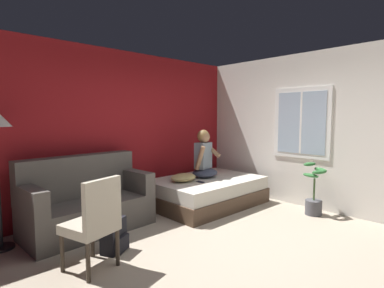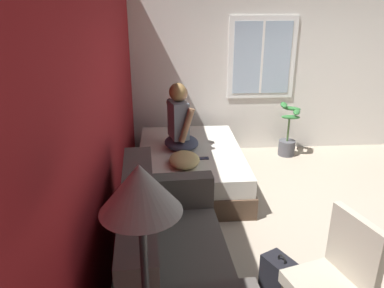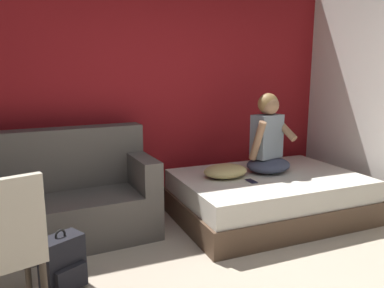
{
  "view_description": "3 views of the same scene",
  "coord_description": "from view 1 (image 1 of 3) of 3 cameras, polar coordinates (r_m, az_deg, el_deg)",
  "views": [
    {
      "loc": [
        -2.63,
        -2.12,
        1.6
      ],
      "look_at": [
        0.48,
        1.18,
        1.18
      ],
      "focal_mm": 28.0,
      "sensor_mm": 36.0,
      "label": 1
    },
    {
      "loc": [
        -3.31,
        1.89,
        2.33
      ],
      "look_at": [
        0.26,
        1.63,
        0.93
      ],
      "focal_mm": 35.0,
      "sensor_mm": 36.0,
      "label": 2
    },
    {
      "loc": [
        -1.05,
        -1.72,
        1.59
      ],
      "look_at": [
        0.32,
        1.58,
        0.89
      ],
      "focal_mm": 35.0,
      "sensor_mm": 36.0,
      "label": 3
    }
  ],
  "objects": [
    {
      "name": "ground_plane",
      "position": [
        3.74,
        7.54,
        -20.11
      ],
      "size": [
        40.0,
        40.0,
        0.0
      ],
      "primitive_type": "plane",
      "color": "tan"
    },
    {
      "name": "wall_back_accent",
      "position": [
        5.3,
        -13.54,
        2.44
      ],
      "size": [
        9.8,
        0.16,
        2.7
      ],
      "primitive_type": "cube",
      "color": "maroon",
      "rests_on": "ground"
    },
    {
      "name": "wall_side_with_window",
      "position": [
        5.54,
        24.12,
        2.26
      ],
      "size": [
        0.19,
        6.2,
        2.7
      ],
      "color": "silver",
      "rests_on": "ground"
    },
    {
      "name": "bed",
      "position": [
        5.51,
        2.81,
        -9.04
      ],
      "size": [
        1.98,
        1.37,
        0.48
      ],
      "color": "#4C3828",
      "rests_on": "ground"
    },
    {
      "name": "couch",
      "position": [
        4.53,
        -19.4,
        -10.45
      ],
      "size": [
        1.74,
        0.92,
        1.04
      ],
      "color": "#514C47",
      "rests_on": "ground"
    },
    {
      "name": "side_chair",
      "position": [
        3.33,
        -18.14,
        -13.69
      ],
      "size": [
        0.57,
        0.57,
        0.98
      ],
      "color": "#382D23",
      "rests_on": "ground"
    },
    {
      "name": "person_seated",
      "position": [
        5.53,
        2.33,
        -2.66
      ],
      "size": [
        0.61,
        0.56,
        0.88
      ],
      "color": "#383D51",
      "rests_on": "bed"
    },
    {
      "name": "backpack",
      "position": [
        3.81,
        -14.59,
        -16.57
      ],
      "size": [
        0.35,
        0.33,
        0.46
      ],
      "color": "black",
      "rests_on": "ground"
    },
    {
      "name": "throw_pillow",
      "position": [
        5.19,
        -1.65,
        -6.39
      ],
      "size": [
        0.48,
        0.37,
        0.14
      ],
      "primitive_type": "ellipsoid",
      "rotation": [
        0.0,
        0.0,
        0.01
      ],
      "color": "tan",
      "rests_on": "bed"
    },
    {
      "name": "cell_phone",
      "position": [
        5.15,
        1.59,
        -7.22
      ],
      "size": [
        0.07,
        0.14,
        0.01
      ],
      "primitive_type": "cube",
      "rotation": [
        0.0,
        0.0,
        3.15
      ],
      "color": "black",
      "rests_on": "bed"
    },
    {
      "name": "potted_plant",
      "position": [
        5.32,
        22.2,
        -9.25
      ],
      "size": [
        0.39,
        0.37,
        0.85
      ],
      "color": "#4C4C51",
      "rests_on": "ground"
    }
  ]
}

